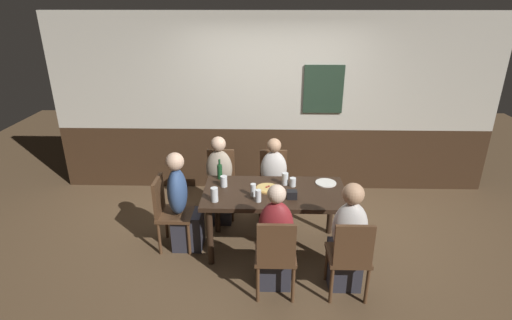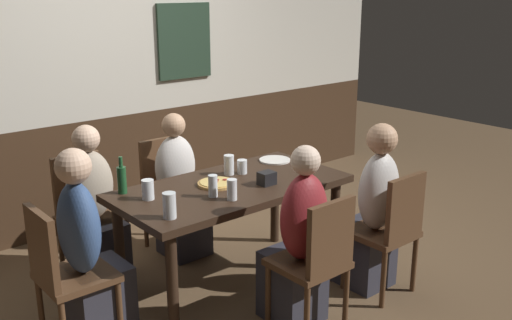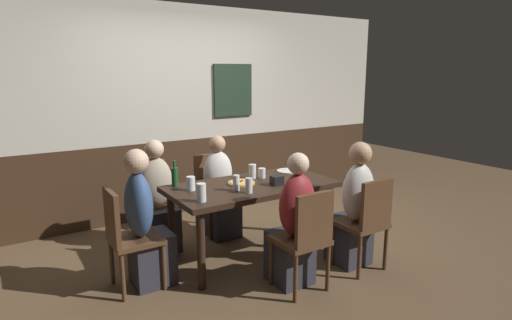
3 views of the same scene
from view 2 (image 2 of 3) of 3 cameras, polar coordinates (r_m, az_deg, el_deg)
The scene contains 23 objects.
ground_plane at distance 4.33m, azimuth -2.29°, elevation -11.68°, with size 12.00×12.00×0.00m, color brown.
wall_back at distance 5.27m, azimuth -13.66°, elevation 8.00°, with size 6.40×0.13×2.60m.
dining_table at distance 4.06m, azimuth -2.40°, elevation -3.55°, with size 1.60×0.82×0.74m.
chair_right_near at distance 4.06m, azimuth 12.93°, elevation -6.37°, with size 0.40×0.40×0.88m.
chair_mid_far at distance 4.75m, azimuth -8.50°, elevation -2.65°, with size 0.40×0.40×0.88m.
chair_left_far at distance 4.45m, azimuth -16.25°, elevation -4.53°, with size 0.40×0.40×0.88m.
chair_head_west at distance 3.57m, azimuth -18.22°, elevation -10.11°, with size 0.40×0.40×0.88m.
chair_mid_near at distance 3.56m, azimuth 5.94°, elevation -9.40°, with size 0.40×0.40×0.88m.
person_right_near at distance 4.14m, azimuth 11.17°, elevation -5.62°, with size 0.34×0.37×1.19m.
person_mid_far at distance 4.63m, azimuth -7.41°, elevation -3.50°, with size 0.34×0.37×1.12m.
person_left_far at distance 4.31m, azimuth -15.32°, elevation -5.37°, with size 0.34×0.37×1.14m.
person_head_west at distance 3.62m, azimuth -15.87°, elevation -9.31°, with size 0.37×0.34×1.19m.
person_mid_near at distance 3.66m, azimuth 4.09°, elevation -8.69°, with size 0.34×0.37×1.16m.
pizza at distance 4.02m, azimuth -3.83°, elevation -2.27°, with size 0.26×0.26×0.03m.
tumbler_water at distance 3.79m, azimuth -4.20°, elevation -2.67°, with size 0.06×0.06×0.14m.
pint_glass_pale at distance 3.73m, azimuth -2.34°, elevation -3.02°, with size 0.06×0.06×0.14m.
pint_glass_stout at distance 4.25m, azimuth -1.36°, elevation -0.75°, with size 0.07×0.07×0.10m.
beer_glass_tall at distance 3.47m, azimuth -8.40°, elevation -4.53°, with size 0.08×0.08×0.16m.
pint_glass_amber at distance 4.22m, azimuth -2.64°, elevation -0.61°, with size 0.07×0.07×0.14m.
tumbler_short at distance 3.80m, azimuth -10.45°, elevation -2.97°, with size 0.08×0.08×0.13m.
beer_bottle_green at distance 3.93m, azimuth -12.90°, elevation -1.81°, with size 0.06×0.06×0.25m.
plate_white_large at distance 4.56m, azimuth 1.85°, elevation -0.01°, with size 0.24×0.24×0.01m, color white.
condiment_caddy at distance 4.01m, azimuth 1.05°, elevation -1.78°, with size 0.11×0.09×0.09m, color black.
Camera 2 is at (-2.33, -3.01, 2.05)m, focal length 41.21 mm.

